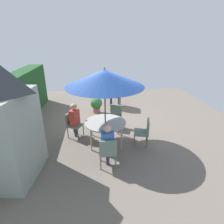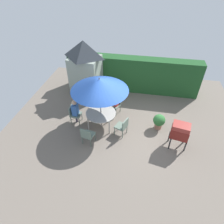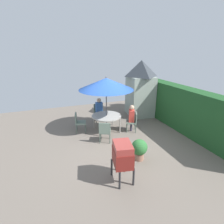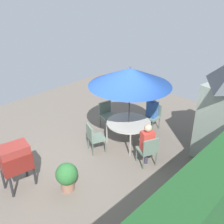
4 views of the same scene
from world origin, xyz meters
name	(u,v)px [view 2 (image 2 of 4)]	position (x,y,z in m)	size (l,w,h in m)	color
ground_plane	(123,129)	(0.00, 0.00, 0.00)	(11.00, 11.00, 0.00)	#6B6056
hedge_backdrop	(132,74)	(0.00, 3.50, 1.00)	(7.39, 0.73, 1.99)	#1E4C23
garden_shed	(85,69)	(-2.46, 2.58, 1.57)	(1.77, 1.54, 3.07)	gray
patio_table	(101,114)	(-1.07, 0.09, 0.69)	(1.36, 1.36, 0.75)	#B2ADA3
patio_umbrella	(100,85)	(-1.07, 0.09, 2.21)	(2.41, 2.41, 2.52)	#4C4C51
bbq_grill	(180,131)	(2.31, -0.58, 0.85)	(0.78, 0.63, 1.20)	maroon
chair_near_shed	(116,103)	(-0.58, 1.22, 0.52)	(0.61, 0.61, 0.90)	slate
chair_far_side	(74,113)	(-2.37, 0.10, 0.52)	(0.47, 0.46, 0.90)	slate
chair_toward_hedge	(87,135)	(-1.36, -1.14, 0.52)	(0.56, 0.56, 0.90)	slate
chair_toward_house	(123,126)	(0.00, -0.34, 0.52)	(0.60, 0.60, 0.90)	slate
potted_plant_by_shed	(159,121)	(1.56, 0.38, 0.43)	(0.55, 0.55, 0.75)	#936651
person_in_red	(115,100)	(-0.61, 1.15, 0.78)	(0.41, 0.36, 1.26)	#CC3D33
person_in_blue	(75,109)	(-2.29, 0.10, 0.78)	(0.24, 0.34, 1.26)	#3866B2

